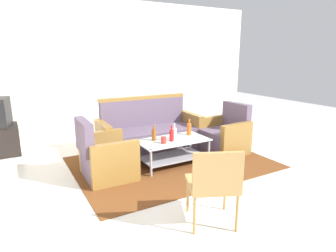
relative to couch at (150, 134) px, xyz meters
name	(u,v)px	position (x,y,z in m)	size (l,w,h in m)	color
ground_plane	(207,179)	(0.18, -1.47, -0.32)	(14.00, 14.00, 0.00)	silver
wall_back	(124,68)	(0.18, 1.59, 1.08)	(6.52, 0.12, 2.80)	silver
rug	(172,162)	(0.06, -0.69, -0.31)	(3.00, 2.18, 0.01)	brown
couch	(150,134)	(0.00, 0.00, 0.00)	(1.82, 0.80, 0.96)	#5B4C60
armchair_left	(106,158)	(-1.03, -0.70, -0.03)	(0.71, 0.77, 0.85)	#5B4C60
armchair_right	(224,136)	(1.14, -0.68, -0.03)	(0.74, 0.80, 0.85)	#5B4C60
coffee_table	(173,148)	(0.03, -0.76, -0.04)	(1.10, 0.60, 0.40)	silver
bottle_brown	(154,135)	(-0.24, -0.65, 0.19)	(0.07, 0.07, 0.24)	brown
bottle_clear	(174,133)	(0.08, -0.73, 0.19)	(0.07, 0.07, 0.25)	silver
bottle_orange	(189,129)	(0.41, -0.65, 0.20)	(0.07, 0.07, 0.27)	#D85919
bottle_red	(172,135)	(-0.01, -0.81, 0.19)	(0.07, 0.07, 0.25)	red
cup	(164,140)	(-0.17, -0.85, 0.14)	(0.08, 0.08, 0.10)	red
wicker_chair	(214,181)	(-0.47, -2.41, 0.18)	(0.64, 0.64, 0.84)	#AD844C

